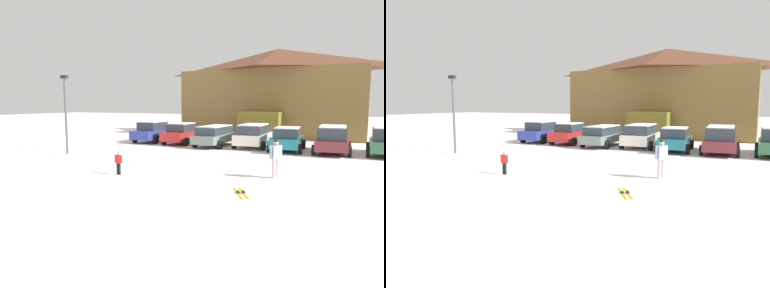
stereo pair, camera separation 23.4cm
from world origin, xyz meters
The scene contains 12 objects.
ground centered at (0.00, 0.00, 0.00)m, with size 160.00×160.00×0.00m, color white.
ski_lodge centered at (-0.45, 26.61, 4.33)m, with size 17.64×12.33×8.57m.
parked_blue_hatchback centered at (-7.99, 15.17, 0.85)m, with size 2.20×4.66×1.69m.
parked_red_sedan centered at (-5.26, 15.03, 0.82)m, with size 2.18×4.53×1.63m.
parked_grey_wagon centered at (-2.32, 14.60, 0.84)m, with size 2.17×4.78×1.52m.
parked_white_suv centered at (0.42, 15.11, 0.90)m, with size 2.35×4.29×1.67m.
parked_teal_hatchback centered at (2.93, 14.50, 0.80)m, with size 2.33×4.64×1.58m.
parked_maroon_van centered at (5.72, 14.63, 0.93)m, with size 2.37×4.74×1.73m.
skier_child_in_red_jacket centered at (-2.32, 3.31, 0.59)m, with size 0.39×0.16×1.05m.
skier_adult_in_blue_parka centered at (4.10, 5.64, 0.94)m, with size 0.44×0.50×1.67m.
pair_of_skis centered at (3.57, 2.61, 0.02)m, with size 1.01×1.45×0.08m.
lamp_post centered at (-9.29, 7.06, 2.77)m, with size 0.44×0.24×4.87m.
Camera 2 is at (7.39, -8.58, 3.16)m, focal length 32.00 mm.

